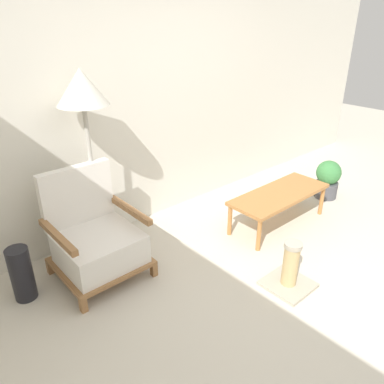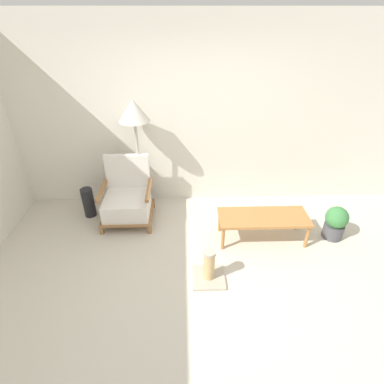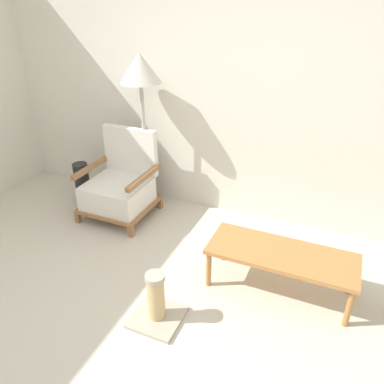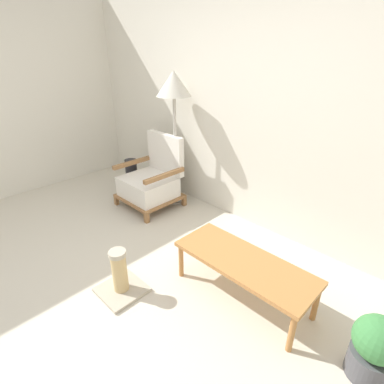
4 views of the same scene
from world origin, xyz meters
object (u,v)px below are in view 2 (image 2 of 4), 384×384
(armchair, at_px, (127,199))
(potted_plant, at_px, (336,222))
(floor_lamp, at_px, (134,115))
(vase, at_px, (89,202))
(coffee_table, at_px, (263,219))
(scratching_post, at_px, (209,269))

(armchair, height_order, potted_plant, armchair)
(floor_lamp, relative_size, potted_plant, 3.58)
(armchair, relative_size, vase, 2.01)
(armchair, relative_size, potted_plant, 1.95)
(potted_plant, bearing_deg, vase, 170.00)
(coffee_table, distance_m, scratching_post, 1.04)
(vase, bearing_deg, coffee_table, -14.06)
(coffee_table, relative_size, vase, 2.57)
(scratching_post, bearing_deg, coffee_table, 42.19)
(armchair, height_order, floor_lamp, floor_lamp)
(coffee_table, distance_m, potted_plant, 0.99)
(armchair, height_order, scratching_post, armchair)
(coffee_table, bearing_deg, floor_lamp, 154.62)
(vase, height_order, scratching_post, vase)
(potted_plant, relative_size, scratching_post, 1.11)
(potted_plant, bearing_deg, scratching_post, -158.17)
(vase, distance_m, potted_plant, 3.48)
(armchair, bearing_deg, potted_plant, -10.18)
(floor_lamp, bearing_deg, scratching_post, -58.44)
(floor_lamp, bearing_deg, armchair, -121.89)
(coffee_table, bearing_deg, potted_plant, 0.48)
(floor_lamp, distance_m, vase, 1.47)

